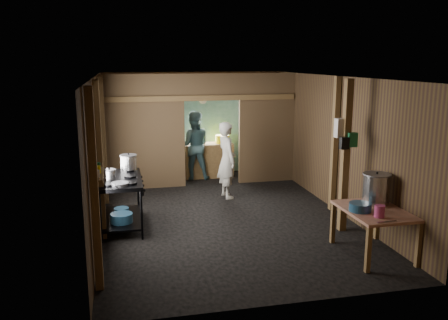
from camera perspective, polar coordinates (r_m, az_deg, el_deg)
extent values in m
cube|color=black|center=(9.08, -0.28, -6.54)|extent=(4.50, 7.00, 0.00)
cube|color=black|center=(8.61, -0.29, 10.08)|extent=(4.50, 7.00, 0.00)
cube|color=#503B1D|center=(12.16, -3.80, 4.49)|extent=(4.50, 0.00, 2.60)
cube|color=#503B1D|center=(5.48, 7.54, -5.01)|extent=(4.50, 0.00, 2.60)
cube|color=#503B1D|center=(8.57, -15.15, 0.90)|extent=(0.00, 7.00, 2.60)
cube|color=#503B1D|center=(9.48, 13.13, 2.05)|extent=(0.00, 7.00, 2.60)
cube|color=brown|center=(10.74, -9.74, 3.34)|extent=(1.85, 0.10, 2.60)
cube|color=brown|center=(11.26, 5.19, 3.86)|extent=(1.35, 0.10, 2.60)
cube|color=brown|center=(10.83, -1.48, 8.90)|extent=(1.30, 0.10, 0.60)
cube|color=#89BFBA|center=(12.10, -3.75, 4.22)|extent=(4.40, 0.06, 2.50)
cube|color=olive|center=(11.82, -1.89, -0.02)|extent=(1.20, 0.50, 0.85)
cylinder|color=silver|center=(12.03, -2.58, 7.30)|extent=(0.20, 0.03, 0.20)
cube|color=olive|center=(6.04, -15.47, -3.73)|extent=(0.10, 0.12, 2.60)
cube|color=olive|center=(7.79, -14.87, -0.19)|extent=(0.10, 0.12, 2.60)
cube|color=olive|center=(9.75, -14.45, 2.25)|extent=(0.10, 0.12, 2.60)
cube|color=olive|center=(9.27, 13.27, 1.82)|extent=(0.10, 0.12, 2.60)
cube|color=olive|center=(8.16, 14.51, 0.39)|extent=(0.12, 0.12, 2.60)
cube|color=olive|center=(10.75, -2.74, 7.53)|extent=(4.40, 0.12, 0.12)
cylinder|color=slate|center=(8.91, -14.91, 3.60)|extent=(0.03, 0.34, 0.34)
cylinder|color=black|center=(9.32, -14.79, 3.35)|extent=(0.03, 0.30, 0.30)
cube|color=olive|center=(6.50, -15.06, -1.69)|extent=(0.14, 0.80, 0.03)
cylinder|color=silver|center=(6.24, -15.18, -1.65)|extent=(0.07, 0.07, 0.10)
cylinder|color=yellow|center=(6.48, -15.09, -1.14)|extent=(0.08, 0.08, 0.10)
cylinder|color=#196E3B|center=(6.69, -15.02, -0.71)|extent=(0.06, 0.06, 0.10)
cube|color=silver|center=(8.13, 14.11, 3.80)|extent=(0.22, 0.15, 0.32)
cube|color=#196E3B|center=(8.09, 15.25, 2.40)|extent=(0.16, 0.12, 0.24)
cube|color=black|center=(8.02, 14.41, 2.00)|extent=(0.14, 0.10, 0.20)
cylinder|color=navy|center=(8.27, -12.33, -6.89)|extent=(0.38, 0.38, 0.16)
cylinder|color=navy|center=(8.73, -12.35, -6.04)|extent=(0.27, 0.27, 0.11)
cylinder|color=navy|center=(7.25, 16.20, -5.50)|extent=(0.36, 0.36, 0.12)
cylinder|color=#B93C72|center=(7.05, 18.36, -5.93)|extent=(0.15, 0.15, 0.17)
cube|color=silver|center=(6.90, 19.17, -7.09)|extent=(0.30, 0.04, 0.01)
cylinder|color=yellow|center=(11.79, -0.20, 2.55)|extent=(0.36, 0.36, 0.20)
cylinder|color=#BE3D2A|center=(11.67, -3.58, 2.26)|extent=(0.11, 0.11, 0.13)
imported|color=beige|center=(9.96, 0.35, 0.00)|extent=(0.48, 0.65, 1.63)
imported|color=#456B71|center=(11.55, -3.68, 1.78)|extent=(0.91, 0.76, 1.68)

